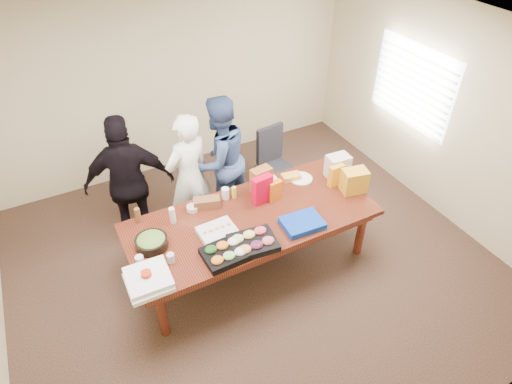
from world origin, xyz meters
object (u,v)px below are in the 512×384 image
sheet_cake (217,231)px  office_chair (276,167)px  conference_table (252,241)px  person_right (220,160)px  salad_bowl (152,243)px  person_center (189,177)px

sheet_cake → office_chair: bearing=36.4°
sheet_cake → conference_table: bearing=5.7°
person_right → salad_bowl: (-1.20, -0.98, -0.06)m
sheet_cake → salad_bowl: 0.69m
person_center → salad_bowl: (-0.73, -0.84, -0.04)m
conference_table → person_right: 1.16m
person_right → sheet_cake: person_right is taller
person_center → office_chair: bearing=167.2°
person_center → person_right: bearing=178.9°
office_chair → person_center: person_center is taller
office_chair → salad_bowl: bearing=-163.0°
person_center → person_right: (0.47, 0.14, 0.02)m
sheet_cake → person_center: bearing=84.1°
office_chair → person_right: person_right is taller
conference_table → person_center: person_center is taller
person_center → sheet_cake: (-0.06, -0.97, -0.06)m
office_chair → sheet_cake: 1.76m
person_center → salad_bowl: size_ratio=5.05×
sheet_cake → salad_bowl: salad_bowl is taller
office_chair → person_right: 0.91m
conference_table → sheet_cake: bearing=-171.9°
salad_bowl → person_center: bearing=48.7°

